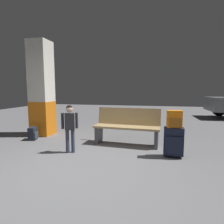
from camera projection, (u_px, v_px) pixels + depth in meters
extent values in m
cube|color=slate|center=(121.00, 127.00, 6.99)|extent=(18.00, 18.00, 0.10)
cube|color=orange|center=(43.00, 118.00, 5.62)|extent=(0.57, 0.57, 1.00)
cube|color=silver|center=(41.00, 72.00, 5.46)|extent=(0.56, 0.56, 1.75)
cube|color=tan|center=(126.00, 127.00, 4.57)|extent=(1.63, 0.55, 0.05)
cube|color=tan|center=(129.00, 116.00, 4.78)|extent=(1.60, 0.22, 0.42)
cube|color=#4C4C51|center=(99.00, 134.00, 4.80)|extent=(0.11, 0.40, 0.41)
cube|color=#4C4C51|center=(156.00, 139.00, 4.39)|extent=(0.11, 0.40, 0.41)
cube|color=#191E33|center=(173.00, 141.00, 3.75)|extent=(0.39, 0.22, 0.56)
cube|color=#191E33|center=(174.00, 146.00, 3.65)|extent=(0.34, 0.04, 0.36)
cube|color=#A5A5AA|center=(174.00, 127.00, 3.79)|extent=(0.14, 0.03, 0.02)
cylinder|color=black|center=(165.00, 154.00, 3.91)|extent=(0.02, 0.04, 0.04)
cylinder|color=black|center=(181.00, 155.00, 3.82)|extent=(0.02, 0.04, 0.04)
cube|color=orange|center=(174.00, 119.00, 3.69)|extent=(0.29, 0.18, 0.34)
cube|color=#9E5918|center=(175.00, 122.00, 3.60)|extent=(0.23, 0.05, 0.19)
cylinder|color=black|center=(175.00, 111.00, 3.67)|extent=(0.06, 0.03, 0.02)
cylinder|color=#33384C|center=(73.00, 141.00, 4.03)|extent=(0.07, 0.07, 0.50)
cylinder|color=#33384C|center=(67.00, 141.00, 4.01)|extent=(0.07, 0.07, 0.50)
cube|color=#232328|center=(70.00, 122.00, 3.97)|extent=(0.24, 0.19, 0.35)
cylinder|color=#232328|center=(77.00, 121.00, 4.00)|extent=(0.06, 0.06, 0.34)
cylinder|color=#232328|center=(63.00, 121.00, 3.94)|extent=(0.06, 0.06, 0.34)
sphere|color=beige|center=(69.00, 109.00, 3.94)|extent=(0.14, 0.14, 0.14)
sphere|color=black|center=(69.00, 108.00, 3.94)|extent=(0.13, 0.13, 0.13)
cylinder|color=red|center=(66.00, 120.00, 4.06)|extent=(0.06, 0.06, 0.10)
cylinder|color=red|center=(66.00, 117.00, 4.05)|extent=(0.01, 0.01, 0.06)
cube|color=#1E232D|center=(33.00, 134.00, 5.06)|extent=(0.22, 0.31, 0.34)
cube|color=#333842|center=(36.00, 135.00, 5.07)|extent=(0.08, 0.23, 0.19)
cylinder|color=black|center=(32.00, 128.00, 5.04)|extent=(0.04, 0.06, 0.02)
cylinder|color=black|center=(219.00, 110.00, 9.65)|extent=(0.61, 0.23, 0.60)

